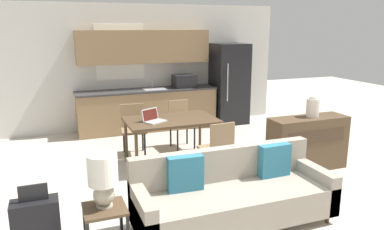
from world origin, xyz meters
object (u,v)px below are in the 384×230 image
(credenza, at_px, (307,143))
(dining_table, at_px, (171,123))
(couch, at_px, (232,195))
(dining_chair_far_right, at_px, (181,121))
(dining_chair_near_right, at_px, (218,147))
(refrigerator, at_px, (229,84))
(dining_chair_far_left, at_px, (133,127))
(side_table, at_px, (106,223))
(table_lamp, at_px, (103,177))
(laptop, at_px, (153,118))
(vase, at_px, (313,107))

(credenza, bearing_deg, dining_table, 154.35)
(couch, height_order, dining_chair_far_right, dining_chair_far_right)
(couch, relative_size, dining_chair_near_right, 2.60)
(refrigerator, height_order, dining_chair_far_right, refrigerator)
(couch, bearing_deg, dining_table, 92.05)
(dining_chair_near_right, bearing_deg, credenza, 167.89)
(dining_chair_near_right, bearing_deg, dining_chair_far_left, -65.37)
(dining_table, xyz_separation_m, side_table, (-1.38, -2.15, -0.37))
(table_lamp, xyz_separation_m, dining_chair_far_right, (1.83, 2.96, -0.32))
(laptop, bearing_deg, dining_chair_far_left, 71.42)
(dining_chair_far_right, bearing_deg, table_lamp, -125.74)
(vase, bearing_deg, dining_chair_far_left, 145.55)
(dining_table, distance_m, dining_chair_far_left, 0.93)
(dining_chair_far_right, relative_size, dining_chair_far_left, 1.00)
(dining_table, bearing_deg, refrigerator, 45.70)
(dining_chair_far_right, height_order, laptop, laptop)
(side_table, xyz_separation_m, credenza, (3.34, 1.21, 0.09))
(credenza, bearing_deg, dining_chair_far_left, 144.42)
(dining_table, height_order, vase, vase)
(side_table, bearing_deg, table_lamp, 79.77)
(refrigerator, height_order, dining_chair_near_right, refrigerator)
(couch, xyz_separation_m, table_lamp, (-1.44, -0.09, 0.48))
(side_table, relative_size, credenza, 0.40)
(laptop, bearing_deg, dining_table, -19.10)
(table_lamp, relative_size, dining_chair_near_right, 0.61)
(table_lamp, relative_size, laptop, 1.33)
(refrigerator, bearing_deg, table_lamp, -129.11)
(refrigerator, relative_size, dining_chair_far_right, 2.10)
(dining_chair_far_right, height_order, dining_chair_far_left, same)
(dining_chair_far_left, bearing_deg, refrigerator, 35.74)
(refrigerator, bearing_deg, credenza, -93.02)
(vase, bearing_deg, laptop, 159.66)
(dining_table, distance_m, dining_chair_far_right, 0.98)
(dining_table, bearing_deg, side_table, -122.63)
(vase, height_order, dining_chair_far_right, vase)
(couch, xyz_separation_m, side_table, (-1.45, -0.11, -0.00))
(couch, bearing_deg, laptop, 100.96)
(credenza, distance_m, dining_chair_far_left, 2.97)
(vase, bearing_deg, credenza, -163.19)
(dining_chair_far_left, relative_size, laptop, 2.18)
(credenza, xyz_separation_m, vase, (0.07, 0.02, 0.57))
(side_table, relative_size, dining_chair_near_right, 0.58)
(vase, bearing_deg, dining_table, 155.65)
(credenza, bearing_deg, side_table, -160.08)
(dining_table, relative_size, side_table, 2.85)
(credenza, relative_size, dining_chair_far_left, 1.46)
(side_table, bearing_deg, refrigerator, 51.02)
(vase, bearing_deg, refrigerator, 88.28)
(credenza, bearing_deg, laptop, 158.60)
(refrigerator, distance_m, dining_chair_far_left, 2.96)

